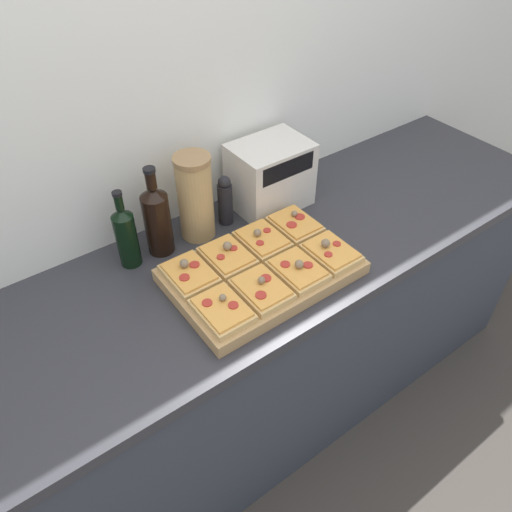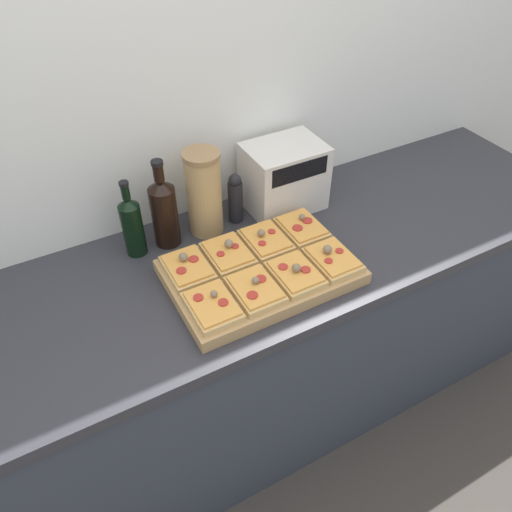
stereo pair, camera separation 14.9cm
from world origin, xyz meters
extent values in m
plane|color=#3D3833|center=(0.00, 0.00, 0.00)|extent=(12.00, 12.00, 0.00)
cube|color=silver|center=(0.00, 0.68, 1.25)|extent=(6.00, 0.06, 2.50)
cube|color=#333842|center=(0.00, 0.32, 0.43)|extent=(2.60, 0.64, 0.85)
cube|color=#2D2D33|center=(0.00, 0.32, 0.87)|extent=(2.63, 0.67, 0.04)
cube|color=tan|center=(0.04, 0.23, 0.91)|extent=(0.55, 0.36, 0.04)
cube|color=tan|center=(-0.16, 0.32, 0.94)|extent=(0.12, 0.16, 0.02)
cube|color=gold|center=(-0.16, 0.32, 0.96)|extent=(0.11, 0.15, 0.01)
cylinder|color=#AD2D23|center=(-0.18, 0.30, 0.96)|extent=(0.03, 0.03, 0.00)
cylinder|color=#AD2D23|center=(-0.13, 0.33, 0.96)|extent=(0.03, 0.03, 0.00)
sphere|color=#7F6B51|center=(-0.16, 0.34, 0.98)|extent=(0.03, 0.03, 0.03)
cube|color=tan|center=(-0.03, 0.32, 0.94)|extent=(0.12, 0.16, 0.02)
cube|color=gold|center=(-0.03, 0.32, 0.96)|extent=(0.11, 0.15, 0.01)
cylinder|color=#AD2D23|center=(-0.05, 0.31, 0.96)|extent=(0.02, 0.02, 0.00)
cylinder|color=#AD2D23|center=(0.00, 0.32, 0.96)|extent=(0.02, 0.02, 0.00)
sphere|color=#7F6B51|center=(-0.02, 0.33, 0.98)|extent=(0.03, 0.03, 0.03)
cube|color=tan|center=(0.11, 0.32, 0.94)|extent=(0.12, 0.16, 0.02)
cube|color=gold|center=(0.11, 0.32, 0.96)|extent=(0.11, 0.15, 0.01)
cylinder|color=#AD2D23|center=(0.08, 0.29, 0.96)|extent=(0.02, 0.02, 0.00)
cylinder|color=#AD2D23|center=(0.13, 0.33, 0.96)|extent=(0.02, 0.02, 0.00)
sphere|color=#7F6B51|center=(0.09, 0.33, 0.97)|extent=(0.02, 0.02, 0.02)
cube|color=tan|center=(0.24, 0.32, 0.94)|extent=(0.12, 0.16, 0.02)
cube|color=gold|center=(0.24, 0.32, 0.96)|extent=(0.11, 0.15, 0.01)
cylinder|color=#AD2D23|center=(0.21, 0.30, 0.96)|extent=(0.03, 0.03, 0.00)
cylinder|color=#AD2D23|center=(0.26, 0.32, 0.96)|extent=(0.03, 0.03, 0.00)
sphere|color=#7F6B51|center=(0.25, 0.34, 0.97)|extent=(0.02, 0.02, 0.02)
cube|color=tan|center=(-0.16, 0.14, 0.94)|extent=(0.12, 0.16, 0.02)
cube|color=gold|center=(-0.16, 0.14, 0.96)|extent=(0.11, 0.15, 0.01)
cylinder|color=#AD2D23|center=(-0.18, 0.17, 0.96)|extent=(0.03, 0.03, 0.00)
cylinder|color=#AD2D23|center=(-0.13, 0.13, 0.96)|extent=(0.03, 0.03, 0.00)
sphere|color=#7F6B51|center=(-0.14, 0.16, 0.97)|extent=(0.02, 0.02, 0.02)
cube|color=tan|center=(-0.03, 0.14, 0.94)|extent=(0.12, 0.16, 0.02)
cube|color=gold|center=(-0.03, 0.14, 0.96)|extent=(0.11, 0.15, 0.01)
cylinder|color=#AD2D23|center=(-0.05, 0.11, 0.96)|extent=(0.03, 0.03, 0.00)
cylinder|color=#AD2D23|center=(0.00, 0.16, 0.96)|extent=(0.03, 0.03, 0.00)
sphere|color=#7F6B51|center=(-0.02, 0.15, 0.97)|extent=(0.02, 0.02, 0.02)
cube|color=tan|center=(0.11, 0.14, 0.94)|extent=(0.12, 0.16, 0.02)
cube|color=gold|center=(0.11, 0.14, 0.96)|extent=(0.11, 0.15, 0.01)
cylinder|color=#AD2D23|center=(0.08, 0.17, 0.96)|extent=(0.03, 0.03, 0.00)
cylinder|color=#AD2D23|center=(0.13, 0.13, 0.96)|extent=(0.03, 0.03, 0.00)
sphere|color=#7F6B51|center=(0.11, 0.14, 0.97)|extent=(0.03, 0.03, 0.03)
cube|color=tan|center=(0.24, 0.14, 0.94)|extent=(0.12, 0.16, 0.02)
cube|color=gold|center=(0.24, 0.14, 0.96)|extent=(0.11, 0.15, 0.01)
cylinder|color=#AD2D23|center=(0.21, 0.13, 0.96)|extent=(0.02, 0.02, 0.00)
cylinder|color=#AD2D23|center=(0.27, 0.15, 0.96)|extent=(0.02, 0.02, 0.00)
sphere|color=#7F6B51|center=(0.23, 0.16, 0.98)|extent=(0.03, 0.03, 0.03)
cylinder|color=black|center=(-0.25, 0.52, 0.98)|extent=(0.07, 0.07, 0.18)
cone|color=black|center=(-0.25, 0.52, 1.09)|extent=(0.07, 0.07, 0.03)
cylinder|color=black|center=(-0.25, 0.52, 1.12)|extent=(0.03, 0.03, 0.05)
cylinder|color=black|center=(-0.25, 0.52, 1.15)|extent=(0.03, 0.03, 0.01)
cylinder|color=black|center=(-0.14, 0.52, 1.00)|extent=(0.08, 0.08, 0.21)
cone|color=black|center=(-0.14, 0.52, 1.11)|extent=(0.08, 0.08, 0.03)
cylinder|color=black|center=(-0.14, 0.52, 1.16)|extent=(0.03, 0.03, 0.05)
cylinder|color=black|center=(-0.14, 0.52, 1.19)|extent=(0.04, 0.04, 0.01)
cylinder|color=tan|center=(-0.01, 0.52, 1.03)|extent=(0.11, 0.11, 0.27)
cylinder|color=#937047|center=(-0.01, 0.52, 1.18)|extent=(0.12, 0.12, 0.02)
cylinder|color=black|center=(0.10, 0.52, 0.97)|extent=(0.05, 0.05, 0.15)
sphere|color=black|center=(0.10, 0.52, 1.05)|extent=(0.04, 0.04, 0.04)
cube|color=beige|center=(0.29, 0.52, 1.01)|extent=(0.26, 0.20, 0.24)
cube|color=black|center=(0.29, 0.43, 1.08)|extent=(0.21, 0.01, 0.07)
cube|color=black|center=(0.44, 0.52, 1.02)|extent=(0.02, 0.02, 0.02)
camera|label=1|loc=(-0.62, -0.64, 1.94)|focal=35.00mm
camera|label=2|loc=(-0.50, -0.72, 1.94)|focal=35.00mm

